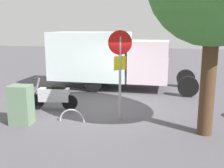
# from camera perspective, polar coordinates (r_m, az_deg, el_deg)

# --- Properties ---
(ground_plane) EXTENTS (60.00, 60.00, 0.00)m
(ground_plane) POSITION_cam_1_polar(r_m,az_deg,el_deg) (9.92, -1.51, -5.31)
(ground_plane) COLOR #4D4B51
(box_truck_near) EXTENTS (7.02, 2.24, 2.74)m
(box_truck_near) POSITION_cam_1_polar(r_m,az_deg,el_deg) (13.02, -0.40, 5.81)
(box_truck_near) COLOR black
(box_truck_near) RESTS_ON ground
(motorcycle) EXTENTS (1.80, 0.61, 1.20)m
(motorcycle) POSITION_cam_1_polar(r_m,az_deg,el_deg) (9.90, -12.40, -2.50)
(motorcycle) COLOR black
(motorcycle) RESTS_ON ground
(stop_sign) EXTENTS (0.71, 0.33, 2.88)m
(stop_sign) POSITION_cam_1_polar(r_m,az_deg,el_deg) (8.40, 1.73, 4.90)
(stop_sign) COLOR #9E9EA3
(stop_sign) RESTS_ON ground
(utility_cabinet) EXTENTS (0.70, 0.58, 1.23)m
(utility_cabinet) POSITION_cam_1_polar(r_m,az_deg,el_deg) (8.70, -18.94, -4.25)
(utility_cabinet) COLOR slate
(utility_cabinet) RESTS_ON ground
(bike_rack_hoop) EXTENTS (0.85, 0.08, 0.85)m
(bike_rack_hoop) POSITION_cam_1_polar(r_m,az_deg,el_deg) (8.70, -8.56, -7.98)
(bike_rack_hoop) COLOR #B7B7BC
(bike_rack_hoop) RESTS_ON ground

